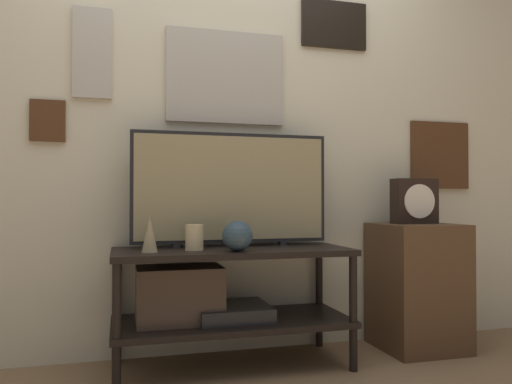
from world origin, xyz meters
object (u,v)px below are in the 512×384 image
object	(u,v)px
candle_jar	(194,237)
mantel_clock	(414,201)
television	(231,188)
vase_slim_bronze	(150,234)
vase_round_glass	(237,236)

from	to	relation	value
candle_jar	mantel_clock	xyz separation A→B (m)	(1.27, 0.10, 0.17)
television	mantel_clock	xyz separation A→B (m)	(1.06, -0.05, -0.07)
television	candle_jar	world-z (taller)	television
television	vase_slim_bronze	world-z (taller)	television
vase_slim_bronze	candle_jar	distance (m)	0.22
vase_slim_bronze	vase_round_glass	bearing A→B (deg)	-9.34
mantel_clock	television	bearing A→B (deg)	177.35
television	vase_slim_bronze	xyz separation A→B (m)	(-0.43, -0.19, -0.22)
vase_round_glass	mantel_clock	world-z (taller)	mantel_clock
candle_jar	mantel_clock	size ratio (longest dim) A/B	0.49
television	candle_jar	bearing A→B (deg)	-146.28
television	mantel_clock	distance (m)	1.06
vase_round_glass	mantel_clock	distance (m)	1.12
vase_slim_bronze	candle_jar	world-z (taller)	vase_slim_bronze
vase_round_glass	vase_slim_bronze	distance (m)	0.41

